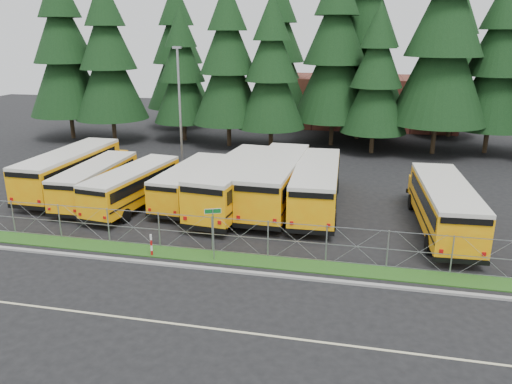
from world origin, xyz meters
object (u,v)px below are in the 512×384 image
striped_bollard (151,245)px  bus_east (443,207)px  bus_5 (277,182)px  light_standard (180,105)px  bus_3 (192,184)px  street_sign (213,223)px  bus_1 (99,182)px  bus_4 (238,184)px  bus_6 (316,187)px  bus_0 (73,171)px  bus_2 (136,187)px

striped_bollard → bus_east: bearing=24.0°
bus_5 → light_standard: light_standard is taller
bus_3 → bus_5: bearing=9.0°
street_sign → bus_1: bearing=144.4°
bus_4 → bus_3: bearing=178.9°
bus_6 → striped_bollard: size_ratio=9.90×
bus_1 → bus_4: size_ratio=0.81×
bus_0 → bus_4: (12.62, -0.88, 0.08)m
bus_1 → bus_3: (6.42, 1.07, -0.03)m
bus_3 → bus_east: 16.17m
bus_east → light_standard: size_ratio=1.13×
street_sign → striped_bollard: 3.64m
street_sign → bus_2: bearing=137.1°
bus_4 → striped_bollard: bus_4 is taller
bus_5 → bus_3: bearing=-173.4°
bus_1 → striped_bollard: (7.25, -7.77, -0.71)m
street_sign → bus_6: bearing=64.0°
bus_4 → striped_bollard: size_ratio=10.28×
light_standard → bus_3: bearing=-65.1°
bus_0 → bus_5: bus_5 is taller
bus_3 → light_standard: 9.50m
bus_0 → bus_2: bearing=-18.3°
bus_1 → bus_3: bearing=8.5°
bus_0 → street_sign: (13.44, -9.09, 0.50)m
bus_0 → bus_5: size_ratio=0.94×
bus_1 → street_sign: street_sign is taller
bus_0 → bus_6: bus_6 is taller
bus_5 → bus_4: bearing=-157.7°
bus_0 → bus_1: bearing=-26.7°
bus_3 → bus_6: (8.49, 0.21, 0.27)m
striped_bollard → bus_4: bearing=73.3°
bus_6 → light_standard: (-12.07, 7.52, 3.94)m
bus_east → striped_bollard: (-15.20, -6.76, -0.90)m
light_standard → bus_6: bearing=-31.9°
bus_4 → street_sign: size_ratio=4.39×
bus_5 → bus_6: bearing=-4.2°
bus_5 → bus_east: size_ratio=1.08×
bus_0 → striped_bollard: (10.10, -9.28, -0.94)m
striped_bollard → bus_3: bearing=95.4°
bus_4 → light_standard: light_standard is taller
bus_4 → bus_east: bus_4 is taller
bus_3 → light_standard: bearing=119.2°
bus_6 → street_sign: 9.86m
bus_1 → bus_4: 9.80m
bus_1 → bus_east: bearing=-3.5°
bus_2 → bus_4: bus_4 is taller
bus_2 → light_standard: bearing=99.1°
street_sign → light_standard: light_standard is taller
street_sign → bus_east: bearing=29.0°
bus_4 → bus_5: (2.48, 0.93, 0.01)m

